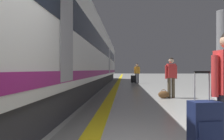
{
  "coord_description": "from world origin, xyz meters",
  "views": [
    {
      "loc": [
        -0.06,
        -2.03,
        1.14
      ],
      "look_at": [
        -0.52,
        5.35,
        1.14
      ],
      "focal_mm": 31.62,
      "sensor_mm": 36.0,
      "label": 1
    }
  ],
  "objects_px": {
    "high_speed_train": "(69,42)",
    "duffel_bag_near": "(164,94)",
    "rolling_suitcase_foreground": "(205,127)",
    "passenger_near": "(171,75)",
    "suitcase_mid": "(133,79)",
    "passenger_mid": "(137,72)",
    "platform_pillar": "(222,56)"
  },
  "relations": [
    {
      "from": "passenger_mid",
      "to": "passenger_near",
      "type": "bearing_deg",
      "value": -84.74
    },
    {
      "from": "rolling_suitcase_foreground",
      "to": "passenger_near",
      "type": "height_order",
      "value": "passenger_near"
    },
    {
      "from": "duffel_bag_near",
      "to": "passenger_mid",
      "type": "xyz_separation_m",
      "value": [
        -0.49,
        8.95,
        0.83
      ]
    },
    {
      "from": "rolling_suitcase_foreground",
      "to": "passenger_mid",
      "type": "relative_size",
      "value": 0.67
    },
    {
      "from": "high_speed_train",
      "to": "suitcase_mid",
      "type": "height_order",
      "value": "high_speed_train"
    },
    {
      "from": "passenger_near",
      "to": "suitcase_mid",
      "type": "height_order",
      "value": "passenger_near"
    },
    {
      "from": "rolling_suitcase_foreground",
      "to": "passenger_mid",
      "type": "height_order",
      "value": "passenger_mid"
    },
    {
      "from": "rolling_suitcase_foreground",
      "to": "passenger_near",
      "type": "bearing_deg",
      "value": 81.14
    },
    {
      "from": "suitcase_mid",
      "to": "rolling_suitcase_foreground",
      "type": "bearing_deg",
      "value": -88.89
    },
    {
      "from": "passenger_mid",
      "to": "suitcase_mid",
      "type": "bearing_deg",
      "value": -159.83
    },
    {
      "from": "rolling_suitcase_foreground",
      "to": "platform_pillar",
      "type": "bearing_deg",
      "value": 62.58
    },
    {
      "from": "high_speed_train",
      "to": "rolling_suitcase_foreground",
      "type": "xyz_separation_m",
      "value": [
        3.73,
        -6.85,
        -2.11
      ]
    },
    {
      "from": "high_speed_train",
      "to": "passenger_near",
      "type": "distance_m",
      "value": 5.03
    },
    {
      "from": "passenger_near",
      "to": "suitcase_mid",
      "type": "relative_size",
      "value": 1.55
    },
    {
      "from": "duffel_bag_near",
      "to": "passenger_mid",
      "type": "distance_m",
      "value": 9.0
    },
    {
      "from": "high_speed_train",
      "to": "duffel_bag_near",
      "type": "distance_m",
      "value": 5.09
    },
    {
      "from": "duffel_bag_near",
      "to": "suitcase_mid",
      "type": "distance_m",
      "value": 8.87
    },
    {
      "from": "rolling_suitcase_foreground",
      "to": "platform_pillar",
      "type": "xyz_separation_m",
      "value": [
        3.01,
        5.81,
        1.33
      ]
    },
    {
      "from": "suitcase_mid",
      "to": "passenger_mid",
      "type": "bearing_deg",
      "value": 20.17
    },
    {
      "from": "high_speed_train",
      "to": "passenger_near",
      "type": "bearing_deg",
      "value": -16.23
    },
    {
      "from": "high_speed_train",
      "to": "passenger_mid",
      "type": "distance_m",
      "value": 8.54
    },
    {
      "from": "duffel_bag_near",
      "to": "rolling_suitcase_foreground",
      "type": "bearing_deg",
      "value": -95.69
    },
    {
      "from": "passenger_near",
      "to": "platform_pillar",
      "type": "bearing_deg",
      "value": 7.85
    },
    {
      "from": "high_speed_train",
      "to": "duffel_bag_near",
      "type": "height_order",
      "value": "high_speed_train"
    },
    {
      "from": "suitcase_mid",
      "to": "passenger_near",
      "type": "bearing_deg",
      "value": -82.59
    },
    {
      "from": "rolling_suitcase_foreground",
      "to": "suitcase_mid",
      "type": "xyz_separation_m",
      "value": [
        -0.28,
        14.23,
        -0.03
      ]
    },
    {
      "from": "duffel_bag_near",
      "to": "passenger_mid",
      "type": "height_order",
      "value": "passenger_mid"
    },
    {
      "from": "passenger_near",
      "to": "duffel_bag_near",
      "type": "relative_size",
      "value": 3.74
    },
    {
      "from": "platform_pillar",
      "to": "high_speed_train",
      "type": "bearing_deg",
      "value": 171.24
    },
    {
      "from": "high_speed_train",
      "to": "rolling_suitcase_foreground",
      "type": "bearing_deg",
      "value": -61.4
    },
    {
      "from": "duffel_bag_near",
      "to": "platform_pillar",
      "type": "height_order",
      "value": "platform_pillar"
    },
    {
      "from": "high_speed_train",
      "to": "platform_pillar",
      "type": "xyz_separation_m",
      "value": [
        6.75,
        -1.04,
        -0.78
      ]
    }
  ]
}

